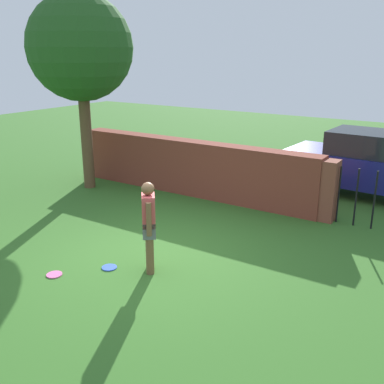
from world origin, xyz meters
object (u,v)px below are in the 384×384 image
car (368,164)px  frisbee_pink (54,275)px  frisbee_blue (109,267)px  person (149,223)px  tree (80,49)px

car → frisbee_pink: (-3.45, -7.62, -0.85)m
frisbee_blue → person: bearing=25.7°
person → tree: bearing=16.9°
car → tree: bearing=-150.0°
tree → person: (4.60, -3.10, -2.87)m
car → person: bearing=-105.4°
car → frisbee_blue: car is taller
tree → person: 6.25m
tree → car: size_ratio=1.21×
car → frisbee_blue: 7.51m
person → frisbee_pink: size_ratio=6.00×
person → car: car is taller
person → frisbee_blue: bearing=76.6°
person → car: (2.16, 6.58, -0.04)m
tree → person: size_ratio=3.20×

